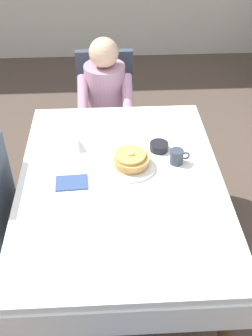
% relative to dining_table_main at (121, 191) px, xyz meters
% --- Properties ---
extents(ground_plane, '(14.00, 14.00, 0.00)m').
position_rel_dining_table_main_xyz_m(ground_plane, '(0.00, 0.00, -0.65)').
color(ground_plane, brown).
extents(dining_table_main, '(1.12, 1.52, 0.74)m').
position_rel_dining_table_main_xyz_m(dining_table_main, '(0.00, 0.00, 0.00)').
color(dining_table_main, white).
rests_on(dining_table_main, ground).
extents(chair_diner, '(0.44, 0.45, 0.93)m').
position_rel_dining_table_main_xyz_m(chair_diner, '(-0.07, 1.17, -0.12)').
color(chair_diner, '#384251').
rests_on(chair_diner, ground).
extents(diner_person, '(0.40, 0.43, 1.12)m').
position_rel_dining_table_main_xyz_m(diner_person, '(-0.07, 1.01, 0.02)').
color(diner_person, '#B2849E').
rests_on(diner_person, ground).
extents(plate_breakfast, '(0.28, 0.28, 0.02)m').
position_rel_dining_table_main_xyz_m(plate_breakfast, '(0.06, 0.10, 0.10)').
color(plate_breakfast, white).
rests_on(plate_breakfast, dining_table_main).
extents(breakfast_stack, '(0.20, 0.20, 0.08)m').
position_rel_dining_table_main_xyz_m(breakfast_stack, '(0.06, 0.10, 0.14)').
color(breakfast_stack, tan).
rests_on(breakfast_stack, plate_breakfast).
extents(cup_coffee, '(0.11, 0.08, 0.08)m').
position_rel_dining_table_main_xyz_m(cup_coffee, '(0.32, 0.12, 0.13)').
color(cup_coffee, '#333D4C').
rests_on(cup_coffee, dining_table_main).
extents(bowl_butter, '(0.11, 0.11, 0.04)m').
position_rel_dining_table_main_xyz_m(bowl_butter, '(0.24, 0.25, 0.11)').
color(bowl_butter, black).
rests_on(bowl_butter, dining_table_main).
extents(syrup_pitcher, '(0.08, 0.08, 0.07)m').
position_rel_dining_table_main_xyz_m(syrup_pitcher, '(-0.23, 0.27, 0.13)').
color(syrup_pitcher, silver).
rests_on(syrup_pitcher, dining_table_main).
extents(fork_left_of_plate, '(0.02, 0.18, 0.00)m').
position_rel_dining_table_main_xyz_m(fork_left_of_plate, '(-0.13, 0.08, 0.09)').
color(fork_left_of_plate, silver).
rests_on(fork_left_of_plate, dining_table_main).
extents(knife_right_of_plate, '(0.01, 0.20, 0.00)m').
position_rel_dining_table_main_xyz_m(knife_right_of_plate, '(0.25, 0.08, 0.09)').
color(knife_right_of_plate, silver).
rests_on(knife_right_of_plate, dining_table_main).
extents(spoon_near_edge, '(0.15, 0.05, 0.00)m').
position_rel_dining_table_main_xyz_m(spoon_near_edge, '(0.04, -0.23, 0.09)').
color(spoon_near_edge, silver).
rests_on(spoon_near_edge, dining_table_main).
extents(napkin_folded, '(0.18, 0.13, 0.01)m').
position_rel_dining_table_main_xyz_m(napkin_folded, '(-0.26, -0.02, 0.09)').
color(napkin_folded, '#334C7F').
rests_on(napkin_folded, dining_table_main).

